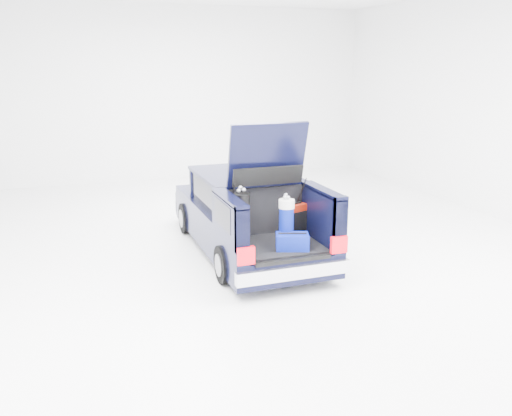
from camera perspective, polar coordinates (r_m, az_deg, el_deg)
name	(u,v)px	position (r m, az deg, el deg)	size (l,w,h in m)	color
ground	(247,250)	(10.08, -0.95, -4.48)	(14.00, 14.00, 0.00)	white
car	(245,214)	(9.97, -1.16, -0.64)	(1.87, 4.65, 2.47)	black
red_suitcase	(296,219)	(9.03, 4.24, -1.16)	(0.37, 0.31, 0.54)	#6F0F03
black_golf_bag	(242,218)	(8.51, -1.52, -1.03)	(0.25, 0.31, 0.91)	black
blue_golf_bag	(286,222)	(8.43, 3.22, -1.46)	(0.28, 0.28, 0.82)	black
blue_duffel	(292,241)	(8.32, 3.84, -3.53)	(0.58, 0.47, 0.26)	navy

